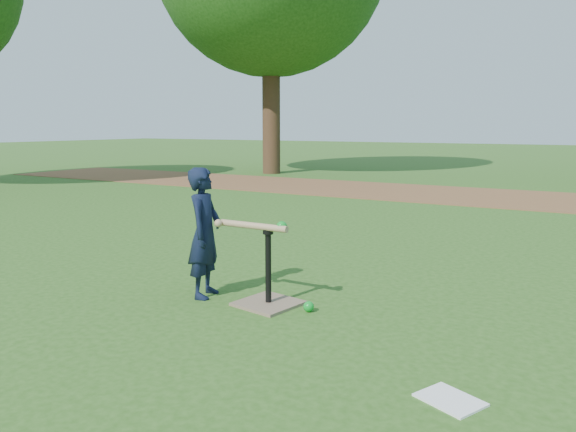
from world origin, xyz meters
The scene contains 7 objects.
ground centered at (0.00, 0.00, 0.00)m, with size 80.00×80.00×0.00m, color #285116.
dirt_strip centered at (0.00, 7.50, 0.01)m, with size 24.00×3.00×0.01m, color brown.
child centered at (-0.31, -0.20, 0.52)m, with size 0.38×0.25×1.04m, color black.
wiffle_ball_ground centered at (0.59, -0.13, 0.04)m, with size 0.08×0.08×0.08m, color #0D9826.
clipboard centered at (1.84, -0.98, 0.01)m, with size 0.30×0.23×0.01m, color white.
batting_tee centered at (0.24, -0.14, 0.11)m, with size 0.50×0.50×0.61m.
swing_action centered at (0.14, -0.16, 0.61)m, with size 0.63×0.13×0.09m.
Camera 1 is at (2.45, -3.65, 1.37)m, focal length 35.00 mm.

